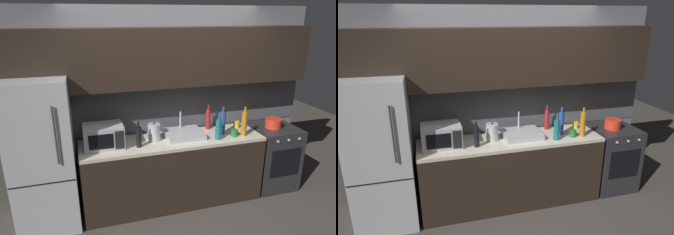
{
  "view_description": "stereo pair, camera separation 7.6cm",
  "coord_description": "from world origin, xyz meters",
  "views": [
    {
      "loc": [
        -1.06,
        -2.43,
        2.39
      ],
      "look_at": [
        -0.07,
        0.9,
        1.19
      ],
      "focal_mm": 32.12,
      "sensor_mm": 36.0,
      "label": 1
    },
    {
      "loc": [
        -0.98,
        -2.45,
        2.39
      ],
      "look_at": [
        -0.07,
        0.9,
        1.19
      ],
      "focal_mm": 32.12,
      "sensor_mm": 36.0,
      "label": 2
    }
  ],
  "objects": [
    {
      "name": "wine_bottle_amber",
      "position": [
        0.91,
        0.76,
        1.06
      ],
      "size": [
        0.07,
        0.07,
        0.39
      ],
      "color": "#B27019",
      "rests_on": "counter_run"
    },
    {
      "name": "sink_basin",
      "position": [
        0.15,
        0.93,
        0.94
      ],
      "size": [
        0.48,
        0.38,
        0.3
      ],
      "color": "#ADAFB5",
      "rests_on": "counter_run"
    },
    {
      "name": "wine_bottle_blue",
      "position": [
        0.67,
        0.88,
        1.06
      ],
      "size": [
        0.07,
        0.07,
        0.37
      ],
      "color": "#234299",
      "rests_on": "counter_run"
    },
    {
      "name": "kettle",
      "position": [
        -0.24,
        0.94,
        1.01
      ],
      "size": [
        0.19,
        0.16,
        0.23
      ],
      "color": "#B7BABF",
      "rests_on": "counter_run"
    },
    {
      "name": "refrigerator",
      "position": [
        -1.54,
        0.9,
        0.89
      ],
      "size": [
        0.68,
        0.69,
        1.77
      ],
      "color": "#ADAFB5",
      "rests_on": "ground"
    },
    {
      "name": "counter_run",
      "position": [
        0.0,
        0.9,
        0.45
      ],
      "size": [
        2.31,
        0.6,
        0.9
      ],
      "color": "black",
      "rests_on": "ground"
    },
    {
      "name": "cooking_pot",
      "position": [
        1.45,
        0.9,
        0.97
      ],
      "size": [
        0.23,
        0.23,
        0.13
      ],
      "color": "red",
      "rests_on": "oven_range"
    },
    {
      "name": "wine_bottle_teal",
      "position": [
        0.54,
        0.74,
        1.03
      ],
      "size": [
        0.08,
        0.08,
        0.32
      ],
      "color": "#19666B",
      "rests_on": "counter_run"
    },
    {
      "name": "wine_bottle_red",
      "position": [
        0.56,
        1.11,
        1.04
      ],
      "size": [
        0.06,
        0.06,
        0.34
      ],
      "color": "#A82323",
      "rests_on": "counter_run"
    },
    {
      "name": "mug_green",
      "position": [
        0.79,
        0.77,
        0.95
      ],
      "size": [
        0.09,
        0.09,
        0.09
      ],
      "primitive_type": "cylinder",
      "color": "#1E6B2D",
      "rests_on": "counter_run"
    },
    {
      "name": "oven_range",
      "position": [
        1.5,
        0.9,
        0.45
      ],
      "size": [
        0.6,
        0.62,
        0.9
      ],
      "color": "#232326",
      "rests_on": "ground"
    },
    {
      "name": "back_wall",
      "position": [
        0.0,
        1.2,
        1.55
      ],
      "size": [
        4.05,
        0.44,
        2.5
      ],
      "color": "slate",
      "rests_on": "ground"
    },
    {
      "name": "wine_bottle_dark",
      "position": [
        -0.46,
        0.79,
        1.03
      ],
      "size": [
        0.07,
        0.07,
        0.32
      ],
      "color": "black",
      "rests_on": "counter_run"
    },
    {
      "name": "mug_yellow",
      "position": [
        0.96,
        1.04,
        0.95
      ],
      "size": [
        0.08,
        0.08,
        0.09
      ],
      "primitive_type": "cylinder",
      "color": "gold",
      "rests_on": "counter_run"
    },
    {
      "name": "microwave",
      "position": [
        -0.85,
        0.92,
        1.04
      ],
      "size": [
        0.46,
        0.35,
        0.27
      ],
      "color": "#A8AAAF",
      "rests_on": "counter_run"
    }
  ]
}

